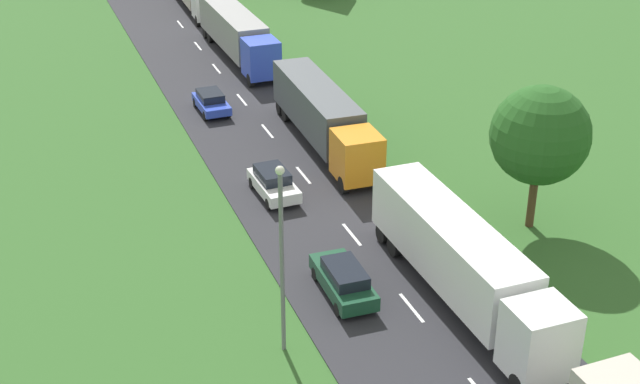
{
  "coord_description": "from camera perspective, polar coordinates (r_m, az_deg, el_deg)",
  "views": [
    {
      "loc": [
        -15.29,
        -0.28,
        22.54
      ],
      "look_at": [
        -1.06,
        37.93,
        1.83
      ],
      "focal_mm": 49.22,
      "sensor_mm": 36.0,
      "label": 1
    }
  ],
  "objects": [
    {
      "name": "car_fifth",
      "position": [
        61.04,
        -7.09,
        5.85
      ],
      "size": [
        1.89,
        3.99,
        1.41
      ],
      "color": "blue",
      "rests_on": "road"
    },
    {
      "name": "truck_second",
      "position": [
        39.6,
        9.18,
        -4.36
      ],
      "size": [
        2.58,
        14.22,
        3.71
      ],
      "color": "white",
      "rests_on": "road"
    },
    {
      "name": "car_third",
      "position": [
        40.18,
        1.55,
        -5.71
      ],
      "size": [
        1.9,
        4.63,
        1.58
      ],
      "color": "#19472D",
      "rests_on": "road"
    },
    {
      "name": "road",
      "position": [
        36.81,
        9.05,
        -11.18
      ],
      "size": [
        10.0,
        140.0,
        0.06
      ],
      "primitive_type": "cube",
      "color": "#2B2B30",
      "rests_on": "ground"
    },
    {
      "name": "truck_third",
      "position": [
        54.74,
        0.2,
        5.01
      ],
      "size": [
        2.89,
        14.25,
        3.57
      ],
      "color": "orange",
      "rests_on": "road"
    },
    {
      "name": "lamppost_second",
      "position": [
        34.78,
        -2.5,
        -3.92
      ],
      "size": [
        0.36,
        0.36,
        8.48
      ],
      "color": "slate",
      "rests_on": "ground"
    },
    {
      "name": "tree_maple",
      "position": [
        45.39,
        14.12,
        3.59
      ],
      "size": [
        5.09,
        5.09,
        7.74
      ],
      "color": "#513823",
      "rests_on": "ground"
    },
    {
      "name": "truck_fourth",
      "position": [
        71.71,
        -5.42,
        10.28
      ],
      "size": [
        2.64,
        14.86,
        3.6
      ],
      "color": "blue",
      "rests_on": "road"
    },
    {
      "name": "car_fourth",
      "position": [
        48.98,
        -3.05,
        0.62
      ],
      "size": [
        1.97,
        4.2,
        1.55
      ],
      "color": "white",
      "rests_on": "road"
    }
  ]
}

